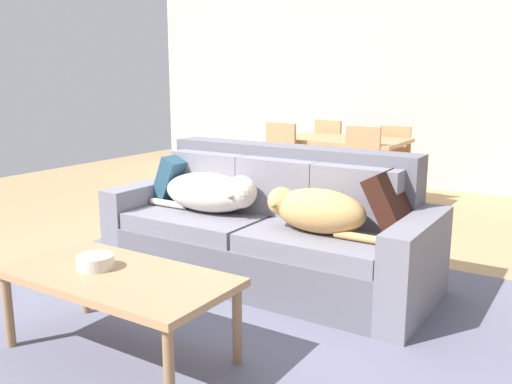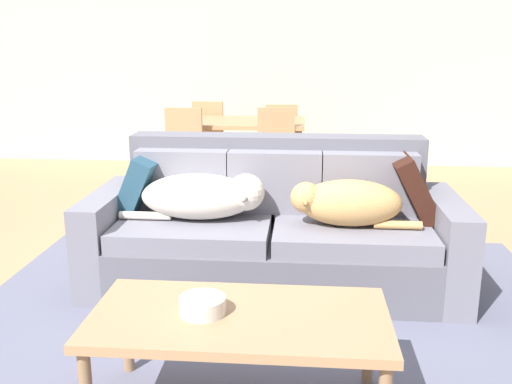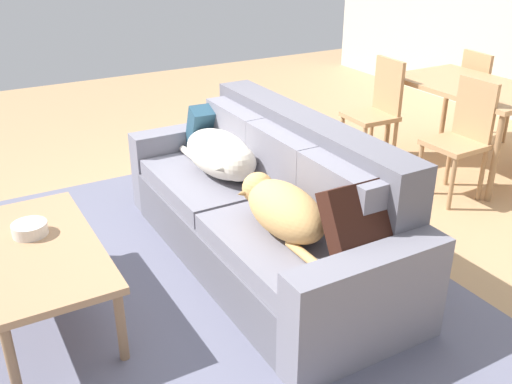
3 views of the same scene
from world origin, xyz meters
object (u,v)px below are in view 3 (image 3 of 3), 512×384
(dog_on_left_cushion, at_px, (222,155))
(couch, at_px, (268,210))
(coffee_table, at_px, (39,254))
(dining_chair_far_left, at_px, (481,92))
(dining_chair_near_right, at_px, (462,134))
(dining_chair_near_left, at_px, (377,107))
(dog_on_right_cushion, at_px, (282,208))
(bowl_on_coffee_table, at_px, (30,229))
(throw_pillow_by_left_arm, at_px, (214,128))
(dining_table, at_px, (473,93))
(throw_pillow_by_right_arm, at_px, (365,224))

(dog_on_left_cushion, bearing_deg, couch, 14.50)
(coffee_table, xyz_separation_m, dining_chair_far_left, (-0.84, 4.38, 0.09))
(dining_chair_near_right, bearing_deg, dining_chair_near_left, -174.61)
(dining_chair_near_left, bearing_deg, dog_on_left_cushion, -70.96)
(dog_on_right_cushion, distance_m, dining_chair_near_right, 2.07)
(dog_on_right_cushion, height_order, bowl_on_coffee_table, dog_on_right_cushion)
(dog_on_right_cushion, xyz_separation_m, throw_pillow_by_left_arm, (-1.33, 0.23, 0.03))
(throw_pillow_by_left_arm, distance_m, dining_chair_far_left, 2.93)
(bowl_on_coffee_table, bearing_deg, dog_on_left_cushion, 99.35)
(dog_on_right_cushion, distance_m, dining_chair_near_left, 2.37)
(dog_on_left_cushion, xyz_separation_m, bowl_on_coffee_table, (0.21, -1.30, -0.11))
(dog_on_left_cushion, xyz_separation_m, throw_pillow_by_left_arm, (-0.46, 0.16, 0.03))
(dog_on_left_cushion, bearing_deg, dining_table, 91.24)
(dining_table, bearing_deg, throw_pillow_by_right_arm, -59.43)
(couch, height_order, dining_table, couch)
(dining_chair_near_left, xyz_separation_m, dining_chair_far_left, (0.07, 1.26, -0.02))
(dog_on_left_cushion, distance_m, dog_on_right_cushion, 0.88)
(dog_on_right_cushion, height_order, coffee_table, dog_on_right_cushion)
(throw_pillow_by_right_arm, height_order, bowl_on_coffee_table, throw_pillow_by_right_arm)
(bowl_on_coffee_table, relative_size, dining_chair_far_left, 0.21)
(couch, distance_m, dog_on_left_cushion, 0.51)
(throw_pillow_by_right_arm, bearing_deg, dog_on_left_cushion, -173.39)
(dining_chair_far_left, bearing_deg, dining_table, 129.40)
(coffee_table, bearing_deg, bowl_on_coffee_table, -178.00)
(dog_on_right_cushion, height_order, throw_pillow_by_right_arm, throw_pillow_by_right_arm)
(dog_on_left_cushion, relative_size, dining_table, 0.69)
(throw_pillow_by_right_arm, bearing_deg, dining_table, 120.57)
(couch, relative_size, dog_on_left_cushion, 2.57)
(dining_table, bearing_deg, dog_on_left_cushion, -88.98)
(coffee_table, bearing_deg, dog_on_right_cushion, 67.57)
(couch, xyz_separation_m, throw_pillow_by_right_arm, (0.89, 0.04, 0.30))
(dining_chair_far_left, bearing_deg, dining_chair_near_right, 130.76)
(couch, xyz_separation_m, dog_on_right_cushion, (0.44, -0.18, 0.25))
(dining_chair_near_left, relative_size, dining_chair_far_left, 1.05)
(dining_table, height_order, dining_chair_near_right, dining_chair_near_right)
(dog_on_right_cushion, height_order, dining_chair_near_right, dining_chair_near_right)
(dog_on_left_cushion, relative_size, bowl_on_coffee_table, 4.72)
(throw_pillow_by_right_arm, relative_size, dining_table, 0.32)
(throw_pillow_by_right_arm, bearing_deg, coffee_table, -123.21)
(dog_on_left_cushion, xyz_separation_m, throw_pillow_by_right_arm, (1.32, 0.15, 0.05))
(throw_pillow_by_left_arm, xyz_separation_m, dining_chair_near_left, (-0.09, 1.67, -0.11))
(dog_on_left_cushion, height_order, bowl_on_coffee_table, dog_on_left_cushion)
(dog_on_left_cushion, relative_size, throw_pillow_by_right_arm, 2.13)
(dining_chair_far_left, bearing_deg, bowl_on_coffee_table, 104.20)
(dog_on_left_cushion, xyz_separation_m, dining_chair_near_right, (0.35, 1.93, -0.08))
(throw_pillow_by_left_arm, xyz_separation_m, coffee_table, (0.82, -1.46, -0.22))
(throw_pillow_by_left_arm, distance_m, dining_chair_near_right, 1.95)
(throw_pillow_by_right_arm, relative_size, dining_chair_far_left, 0.47)
(throw_pillow_by_left_arm, xyz_separation_m, dining_table, (0.41, 2.29, 0.06))
(dining_chair_near_right, bearing_deg, coffee_table, -91.09)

